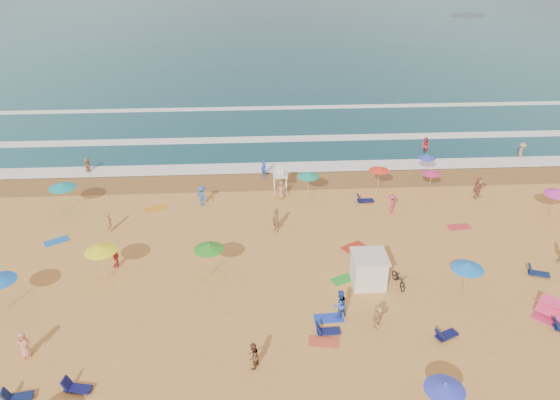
{
  "coord_description": "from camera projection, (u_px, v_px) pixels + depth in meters",
  "views": [
    {
      "loc": [
        -4.45,
        -30.57,
        21.06
      ],
      "look_at": [
        -2.41,
        6.0,
        1.5
      ],
      "focal_mm": 35.0,
      "sensor_mm": 36.0,
      "label": 1
    }
  ],
  "objects": [
    {
      "name": "cabana_roof",
      "position": [
        370.0,
        256.0,
        33.78
      ],
      "size": [
        2.2,
        2.2,
        0.12
      ],
      "primitive_type": "cube",
      "color": "silver",
      "rests_on": "cabana"
    },
    {
      "name": "bicycle",
      "position": [
        399.0,
        279.0,
        34.35
      ],
      "size": [
        0.95,
        1.96,
        0.99
      ],
      "primitive_type": "imported",
      "rotation": [
        0.0,
        0.0,
        0.16
      ],
      "color": "black",
      "rests_on": "ground"
    },
    {
      "name": "surf_foam",
      "position": [
        295.0,
        141.0,
        55.79
      ],
      "size": [
        200.0,
        18.7,
        0.05
      ],
      "color": "white",
      "rests_on": "ground"
    },
    {
      "name": "lifeguard_stand",
      "position": [
        280.0,
        181.0,
        45.53
      ],
      "size": [
        1.2,
        1.2,
        2.1
      ],
      "primitive_type": null,
      "color": "white",
      "rests_on": "ground"
    },
    {
      "name": "ocean",
      "position": [
        271.0,
        26.0,
        111.05
      ],
      "size": [
        220.0,
        140.0,
        0.18
      ],
      "primitive_type": "cube",
      "color": "#0C4756",
      "rests_on": "ground"
    },
    {
      "name": "cabana",
      "position": [
        369.0,
        270.0,
        34.28
      ],
      "size": [
        2.0,
        2.0,
        2.0
      ],
      "primitive_type": "cube",
      "color": "white",
      "rests_on": "ground"
    },
    {
      "name": "beachgoers",
      "position": [
        341.0,
        211.0,
        41.45
      ],
      "size": [
        41.28,
        28.59,
        2.11
      ],
      "color": "brown",
      "rests_on": "ground"
    },
    {
      "name": "ground",
      "position": [
        320.0,
        260.0,
        37.06
      ],
      "size": [
        220.0,
        220.0,
        0.0
      ],
      "primitive_type": "plane",
      "color": "gold",
      "rests_on": "ground"
    },
    {
      "name": "beach_umbrellas",
      "position": [
        310.0,
        234.0,
        35.86
      ],
      "size": [
        45.24,
        28.9,
        0.81
      ],
      "color": "#E132AF",
      "rests_on": "ground"
    },
    {
      "name": "wet_sand",
      "position": [
        303.0,
        180.0,
        48.07
      ],
      "size": [
        220.0,
        220.0,
        0.0
      ],
      "primitive_type": "plane",
      "color": "olive",
      "rests_on": "ground"
    },
    {
      "name": "loungers",
      "position": [
        418.0,
        296.0,
        33.38
      ],
      "size": [
        53.25,
        19.79,
        0.34
      ],
      "color": "#0F1D4D",
      "rests_on": "ground"
    },
    {
      "name": "towels",
      "position": [
        265.0,
        286.0,
        34.49
      ],
      "size": [
        39.09,
        23.9,
        0.03
      ],
      "color": "red",
      "rests_on": "ground"
    }
  ]
}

